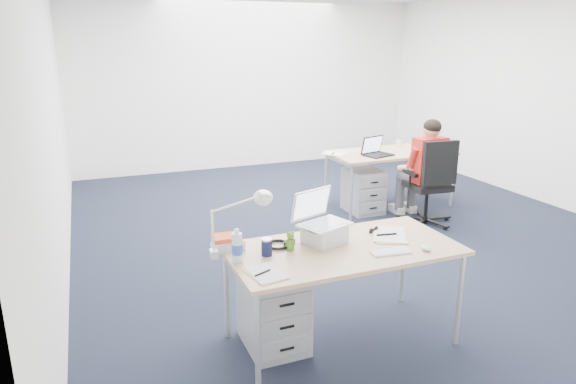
{
  "coord_description": "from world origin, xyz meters",
  "views": [
    {
      "loc": [
        -2.73,
        -5.01,
        2.09
      ],
      "look_at": [
        -1.15,
        -1.05,
        0.85
      ],
      "focal_mm": 32.0,
      "sensor_mm": 36.0,
      "label": 1
    }
  ],
  "objects": [
    {
      "name": "papers_right",
      "position": [
        -0.74,
        -2.02,
        0.74
      ],
      "size": [
        0.36,
        0.4,
        0.01
      ],
      "primitive_type": "cube",
      "rotation": [
        0.0,
        0.0,
        -0.49
      ],
      "color": "#D6C27C",
      "rests_on": "desk_near"
    },
    {
      "name": "wireless_keyboard",
      "position": [
        -0.9,
        -2.29,
        0.74
      ],
      "size": [
        0.28,
        0.14,
        0.01
      ],
      "primitive_type": "cube",
      "rotation": [
        0.0,
        0.0,
        -0.11
      ],
      "color": "white",
      "rests_on": "desk_near"
    },
    {
      "name": "book_stack",
      "position": [
        -1.9,
        -1.81,
        0.78
      ],
      "size": [
        0.25,
        0.22,
        0.09
      ],
      "primitive_type": "cube",
      "rotation": [
        0.0,
        0.0,
        -0.36
      ],
      "color": "silver",
      "rests_on": "desk_near"
    },
    {
      "name": "room",
      "position": [
        0.0,
        0.0,
        1.71
      ],
      "size": [
        6.02,
        7.02,
        2.8
      ],
      "color": "white",
      "rests_on": "ground"
    },
    {
      "name": "bear_figurine",
      "position": [
        -1.5,
        -1.99,
        0.8
      ],
      "size": [
        0.08,
        0.07,
        0.13
      ],
      "primitive_type": null,
      "rotation": [
        0.0,
        0.0,
        0.28
      ],
      "color": "#386E1D",
      "rests_on": "desk_near"
    },
    {
      "name": "far_cup",
      "position": [
        1.22,
        0.81,
        0.78
      ],
      "size": [
        0.07,
        0.07,
        0.09
      ],
      "primitive_type": "cylinder",
      "rotation": [
        0.0,
        0.0,
        0.02
      ],
      "color": "white",
      "rests_on": "desk_far"
    },
    {
      "name": "papers_left",
      "position": [
        -1.79,
        -2.3,
        0.73
      ],
      "size": [
        0.22,
        0.29,
        0.01
      ],
      "primitive_type": "cube",
      "rotation": [
        0.0,
        0.0,
        0.12
      ],
      "color": "#D6C27C",
      "rests_on": "desk_near"
    },
    {
      "name": "desk_near",
      "position": [
        -1.15,
        -2.09,
        0.68
      ],
      "size": [
        1.6,
        0.8,
        0.73
      ],
      "color": "tan",
      "rests_on": "ground"
    },
    {
      "name": "sunglasses",
      "position": [
        -0.79,
        -1.9,
        0.74
      ],
      "size": [
        0.12,
        0.09,
        0.02
      ],
      "primitive_type": null,
      "rotation": [
        0.0,
        0.0,
        0.41
      ],
      "color": "black",
      "rests_on": "desk_near"
    },
    {
      "name": "drawer_pedestal_near",
      "position": [
        -1.62,
        -1.96,
        0.28
      ],
      "size": [
        0.4,
        0.5,
        0.55
      ],
      "primitive_type": "cube",
      "color": "#A9ACAF",
      "rests_on": "ground"
    },
    {
      "name": "far_papers",
      "position": [
        0.19,
        0.7,
        0.73
      ],
      "size": [
        0.33,
        0.36,
        0.01
      ],
      "primitive_type": "cube",
      "rotation": [
        0.0,
        0.0,
        0.53
      ],
      "color": "white",
      "rests_on": "desk_far"
    },
    {
      "name": "can_koozie",
      "position": [
        -1.69,
        -2.02,
        0.79
      ],
      "size": [
        0.09,
        0.09,
        0.12
      ],
      "primitive_type": "cylinder",
      "rotation": [
        0.0,
        0.0,
        -0.31
      ],
      "color": "#13183B",
      "rests_on": "desk_near"
    },
    {
      "name": "silver_laptop",
      "position": [
        -1.23,
        -1.96,
        0.91
      ],
      "size": [
        0.41,
        0.37,
        0.36
      ],
      "primitive_type": null,
      "rotation": [
        0.0,
        0.0,
        0.33
      ],
      "color": "silver",
      "rests_on": "desk_near"
    },
    {
      "name": "office_chair",
      "position": [
        0.98,
        -0.23,
        0.29
      ],
      "size": [
        0.71,
        0.71,
        1.04
      ],
      "rotation": [
        0.0,
        0.0,
        -0.09
      ],
      "color": "black",
      "rests_on": "ground"
    },
    {
      "name": "drawer_pedestal_far",
      "position": [
        0.5,
        0.48,
        0.28
      ],
      "size": [
        0.4,
        0.5,
        0.55
      ],
      "primitive_type": "cube",
      "color": "#A9ACAF",
      "rests_on": "ground"
    },
    {
      "name": "desk_far",
      "position": [
        0.94,
        0.58,
        0.68
      ],
      "size": [
        1.6,
        0.8,
        0.73
      ],
      "color": "tan",
      "rests_on": "ground"
    },
    {
      "name": "floor",
      "position": [
        0.0,
        0.0,
        0.0
      ],
      "size": [
        7.0,
        7.0,
        0.0
      ],
      "primitive_type": "plane",
      "color": "black",
      "rests_on": "ground"
    },
    {
      "name": "cordless_phone",
      "position": [
        -1.9,
        -2.05,
        0.81
      ],
      "size": [
        0.05,
        0.04,
        0.15
      ],
      "primitive_type": "cube",
      "rotation": [
        0.0,
        0.0,
        0.36
      ],
      "color": "black",
      "rests_on": "desk_near"
    },
    {
      "name": "water_bottle",
      "position": [
        -1.9,
        -2.05,
        0.84
      ],
      "size": [
        0.09,
        0.09,
        0.23
      ],
      "primitive_type": "cylinder",
      "rotation": [
        0.0,
        0.0,
        -0.36
      ],
      "color": "silver",
      "rests_on": "desk_near"
    },
    {
      "name": "seated_person",
      "position": [
        0.98,
        -0.05,
        0.62
      ],
      "size": [
        0.39,
        0.68,
        1.24
      ],
      "rotation": [
        0.0,
        0.0,
        0.03
      ],
      "color": "red",
      "rests_on": "ground"
    },
    {
      "name": "dark_laptop",
      "position": [
        0.67,
        0.42,
        0.85
      ],
      "size": [
        0.42,
        0.41,
        0.25
      ],
      "primitive_type": null,
      "rotation": [
        0.0,
        0.0,
        0.28
      ],
      "color": "black",
      "rests_on": "desk_far"
    },
    {
      "name": "headphones",
      "position": [
        -1.56,
        -1.9,
        0.75
      ],
      "size": [
        0.27,
        0.24,
        0.04
      ],
      "primitive_type": null,
      "rotation": [
        0.0,
        0.0,
        -0.36
      ],
      "color": "black",
      "rests_on": "desk_near"
    },
    {
      "name": "desk_lamp",
      "position": [
        -1.89,
        -1.93,
        0.95
      ],
      "size": [
        0.42,
        0.23,
        0.45
      ],
      "primitive_type": null,
      "rotation": [
        0.0,
        0.0,
        -0.23
      ],
      "color": "silver",
      "rests_on": "desk_near"
    },
    {
      "name": "computer_mouse",
      "position": [
        -0.65,
        -2.35,
        0.75
      ],
      "size": [
        0.07,
        0.1,
        0.03
      ],
      "primitive_type": "ellipsoid",
      "rotation": [
        0.0,
        0.0,
        -0.09
      ],
      "color": "white",
      "rests_on": "desk_near"
    }
  ]
}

